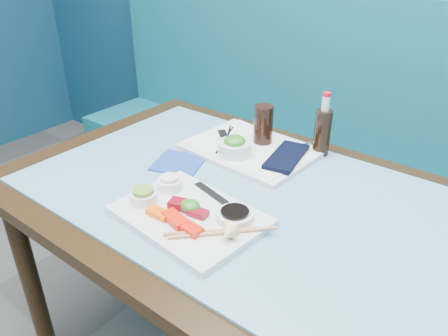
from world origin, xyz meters
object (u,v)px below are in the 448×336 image
Objects in this scene: sashimi_plate at (189,216)px; blue_napkin at (179,163)px; cola_glass at (263,125)px; seaweed_bowl at (234,148)px; dining_table at (244,220)px; serving_tray at (251,149)px; booth_bench at (351,187)px; cola_bottle_body at (322,133)px.

blue_napkin is (-0.23, 0.20, -0.01)m from sashimi_plate.
seaweed_bowl is at bearing -98.75° from cola_glass.
dining_table is 0.24m from seaweed_bowl.
dining_table is at bearing -54.62° from serving_tray.
booth_bench is 28.28× the size of seaweed_bowl.
blue_napkin is at bearing 143.76° from sashimi_plate.
booth_bench is at bearing 93.43° from sashimi_plate.
cola_bottle_body is (0.05, -0.50, 0.46)m from booth_bench.
booth_bench is 0.75m from serving_tray.
seaweed_bowl is at bearing 48.69° from blue_napkin.
blue_napkin is (-0.26, 0.01, 0.09)m from dining_table.
sashimi_plate reaches higher than serving_tray.
booth_bench is 0.74m from cola_glass.
cola_glass is 0.19m from cola_bottle_body.
serving_tray is (-0.10, 0.41, -0.00)m from sashimi_plate.
serving_tray reaches higher than dining_table.
blue_napkin is at bearing -133.40° from cola_bottle_body.
dining_table is (0.00, -0.84, 0.29)m from booth_bench.
cola_bottle_body is (0.18, 0.07, -0.00)m from cola_glass.
seaweed_bowl is 0.28m from cola_bottle_body.
serving_tray is 2.79× the size of blue_napkin.
sashimi_plate is at bearing -72.69° from serving_tray.
serving_tray reaches higher than blue_napkin.
serving_tray is at bearing -146.42° from cola_bottle_body.
sashimi_plate is at bearing -99.46° from cola_bottle_body.
sashimi_plate is (-0.04, -0.19, 0.10)m from dining_table.
booth_bench reaches higher than cola_bottle_body.
sashimi_plate is 2.42× the size of cola_bottle_body.
cola_bottle_body is 1.04× the size of blue_napkin.
dining_table is 0.35m from cola_glass.
booth_bench is at bearing 78.19° from seaweed_bowl.
sashimi_plate is (-0.04, -1.03, 0.39)m from booth_bench.
booth_bench is at bearing 96.01° from cola_bottle_body.
booth_bench reaches higher than seaweed_bowl.
cola_bottle_body reaches higher than serving_tray.
dining_table is 9.40× the size of cola_bottle_body.
cola_glass reaches higher than blue_napkin.
serving_tray is at bearing -100.30° from cola_glass.
dining_table is at bearing -2.62° from blue_napkin.
seaweed_bowl is 0.14m from cola_glass.
cola_glass is at bearing 83.41° from serving_tray.
booth_bench reaches higher than serving_tray.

